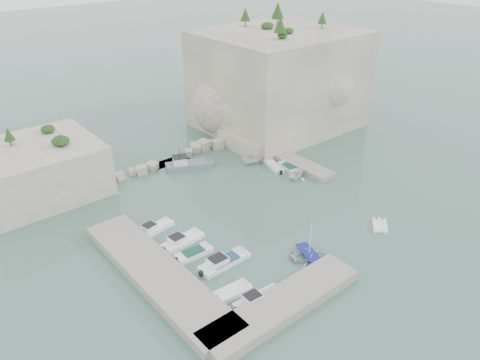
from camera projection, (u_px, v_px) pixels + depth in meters
ground at (270, 218)px, 59.19m from camera, size 400.00×400.00×0.00m
cliff_east at (279, 80)px, 83.68m from camera, size 26.00×22.00×17.00m
cliff_terrace at (254, 140)px, 78.11m from camera, size 8.00×10.00×2.50m
outcrop_west at (37, 170)px, 63.32m from camera, size 16.00×14.00×7.00m
quay_west at (157, 274)px, 48.72m from camera, size 5.00×24.00×1.10m
quay_south at (282, 304)px, 44.83m from camera, size 18.00×4.00×1.10m
ledge_east at (290, 159)px, 73.36m from camera, size 3.00×16.00×0.80m
breakwater at (170, 158)px, 73.25m from camera, size 28.00×3.00×1.40m
motorboat_a at (155, 231)px, 56.67m from camera, size 5.66×2.53×1.40m
motorboat_b at (183, 243)px, 54.52m from camera, size 5.83×2.29×1.40m
motorboat_c at (194, 255)px, 52.46m from camera, size 4.81×1.91×0.70m
motorboat_d at (224, 264)px, 51.08m from camera, size 6.64×2.03×1.40m
motorboat_e at (233, 294)px, 46.94m from camera, size 4.33×2.03×0.70m
motorboat_f at (259, 302)px, 45.91m from camera, size 5.82×2.08×1.40m
rowboat at (309, 257)px, 52.22m from camera, size 5.08×4.28×0.90m
inflatable_dinghy at (380, 227)px, 57.41m from camera, size 3.54×3.33×0.44m
tender_east_a at (296, 178)px, 68.65m from camera, size 3.56×3.14×1.76m
tender_east_b at (289, 169)px, 71.23m from camera, size 2.29×4.82×0.70m
tender_east_c at (274, 168)px, 71.50m from camera, size 2.74×4.88×0.70m
tender_east_d at (254, 163)px, 73.23m from camera, size 4.61×1.96×1.75m
work_boat at (190, 168)px, 71.74m from camera, size 8.14×5.15×2.20m
rowboat_mast at (311, 238)px, 51.02m from camera, size 0.10×0.10×4.20m
vegetation at (252, 28)px, 77.28m from camera, size 53.48×13.88×13.40m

